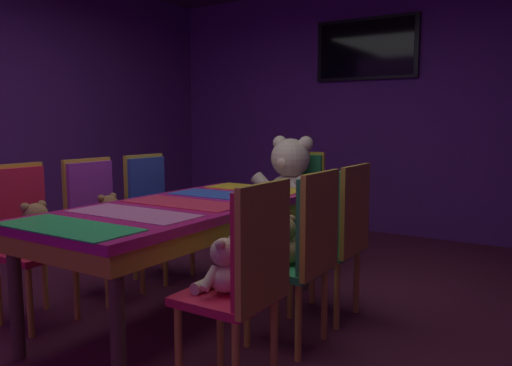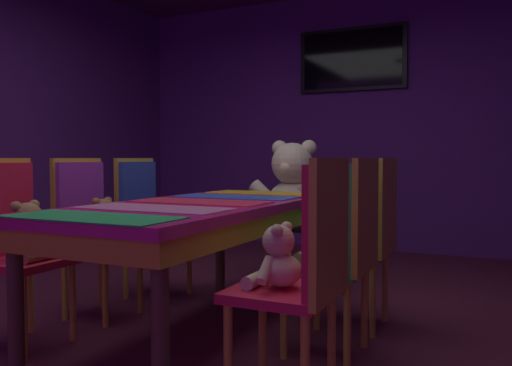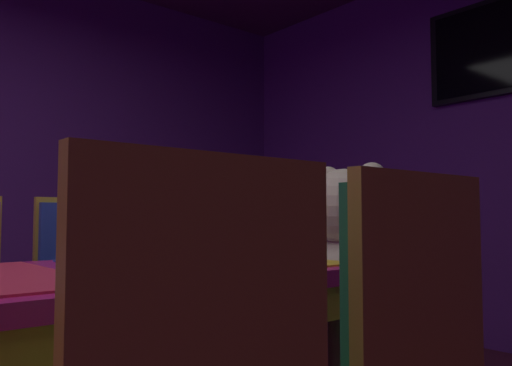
# 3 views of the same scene
# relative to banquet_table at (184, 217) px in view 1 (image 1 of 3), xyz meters

# --- Properties ---
(ground_plane) EXTENTS (7.90, 7.90, 0.00)m
(ground_plane) POSITION_rel_banquet_table_xyz_m (0.00, 0.00, -0.65)
(ground_plane) COLOR #591E33
(wall_back) EXTENTS (5.20, 0.12, 2.80)m
(wall_back) POSITION_rel_banquet_table_xyz_m (0.00, 3.20, 0.75)
(wall_back) COLOR #59267F
(wall_back) RESTS_ON ground_plane
(banquet_table) EXTENTS (0.90, 2.02, 0.75)m
(banquet_table) POSITION_rel_banquet_table_xyz_m (0.00, 0.00, 0.00)
(banquet_table) COLOR #C61E72
(banquet_table) RESTS_ON ground_plane
(chair_left_0) EXTENTS (0.42, 0.41, 0.98)m
(chair_left_0) POSITION_rel_banquet_table_xyz_m (-0.85, -0.55, -0.06)
(chair_left_0) COLOR red
(chair_left_0) RESTS_ON ground_plane
(teddy_left_0) EXTENTS (0.25, 0.32, 0.30)m
(teddy_left_0) POSITION_rel_banquet_table_xyz_m (-0.70, -0.55, -0.06)
(teddy_left_0) COLOR #9E7247
(teddy_left_0) RESTS_ON chair_left_0
(chair_left_1) EXTENTS (0.42, 0.41, 0.98)m
(chair_left_1) POSITION_rel_banquet_table_xyz_m (-0.85, 0.02, -0.06)
(chair_left_1) COLOR purple
(chair_left_1) RESTS_ON ground_plane
(teddy_left_1) EXTENTS (0.23, 0.30, 0.28)m
(teddy_left_1) POSITION_rel_banquet_table_xyz_m (-0.70, 0.02, -0.07)
(teddy_left_1) COLOR olive
(teddy_left_1) RESTS_ON chair_left_1
(chair_left_2) EXTENTS (0.42, 0.41, 0.98)m
(chair_left_2) POSITION_rel_banquet_table_xyz_m (-0.82, 0.56, -0.06)
(chair_left_2) COLOR #2D47B2
(chair_left_2) RESTS_ON ground_plane
(chair_right_0) EXTENTS (0.42, 0.41, 0.98)m
(chair_right_0) POSITION_rel_banquet_table_xyz_m (0.85, -0.55, -0.06)
(chair_right_0) COLOR red
(chair_right_0) RESTS_ON ground_plane
(teddy_right_0) EXTENTS (0.22, 0.28, 0.26)m
(teddy_right_0) POSITION_rel_banquet_table_xyz_m (0.71, -0.55, -0.08)
(teddy_right_0) COLOR beige
(teddy_right_0) RESTS_ON chair_right_0
(chair_right_1) EXTENTS (0.42, 0.41, 0.98)m
(chair_right_1) POSITION_rel_banquet_table_xyz_m (0.84, 0.03, -0.06)
(chair_right_1) COLOR #268C4C
(chair_right_1) RESTS_ON ground_plane
(teddy_right_1) EXTENTS (0.22, 0.28, 0.27)m
(teddy_right_1) POSITION_rel_banquet_table_xyz_m (0.70, 0.03, -0.08)
(teddy_right_1) COLOR #9E7247
(teddy_right_1) RESTS_ON chair_right_1
(chair_right_2) EXTENTS (0.42, 0.41, 0.98)m
(chair_right_2) POSITION_rel_banquet_table_xyz_m (0.85, 0.52, -0.06)
(chair_right_2) COLOR #268C4C
(chair_right_2) RESTS_ON ground_plane
(throne_chair) EXTENTS (0.41, 0.42, 0.98)m
(throne_chair) POSITION_rel_banquet_table_xyz_m (0.00, 1.54, -0.06)
(throne_chair) COLOR #268C4C
(throne_chair) RESTS_ON ground_plane
(king_teddy_bear) EXTENTS (0.71, 0.55, 0.67)m
(king_teddy_bear) POSITION_rel_banquet_table_xyz_m (0.00, 1.37, 0.09)
(king_teddy_bear) COLOR beige
(king_teddy_bear) RESTS_ON throne_chair
(wall_tv) EXTENTS (1.16, 0.06, 0.67)m
(wall_tv) POSITION_rel_banquet_table_xyz_m (0.00, 3.11, 1.40)
(wall_tv) COLOR black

